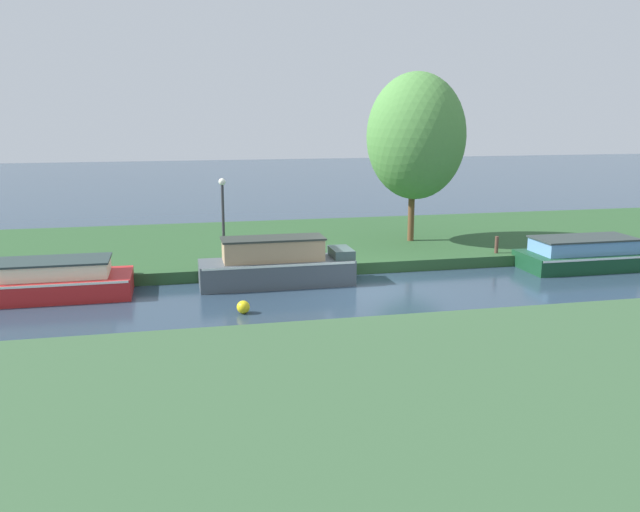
{
  "coord_description": "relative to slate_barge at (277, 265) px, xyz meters",
  "views": [
    {
      "loc": [
        -6.2,
        -19.9,
        5.54
      ],
      "look_at": [
        -1.52,
        1.2,
        0.9
      ],
      "focal_mm": 37.81,
      "sensor_mm": 36.0,
      "label": 1
    }
  ],
  "objects": [
    {
      "name": "ground_plane",
      "position": [
        2.94,
        -1.2,
        -0.68
      ],
      "size": [
        120.0,
        120.0,
        0.0
      ],
      "primitive_type": "plane",
      "color": "#273A4D"
    },
    {
      "name": "riverbank_far",
      "position": [
        2.94,
        5.8,
        -0.48
      ],
      "size": [
        72.0,
        10.0,
        0.4
      ],
      "primitive_type": "cube",
      "color": "#29502A",
      "rests_on": "ground_plane"
    },
    {
      "name": "riverbank_near",
      "position": [
        2.94,
        -10.2,
        -0.48
      ],
      "size": [
        72.0,
        10.0,
        0.4
      ],
      "primitive_type": "cube",
      "color": "#365936",
      "rests_on": "ground_plane"
    },
    {
      "name": "slate_barge",
      "position": [
        0.0,
        0.0,
        0.0
      ],
      "size": [
        4.98,
        1.51,
        1.58
      ],
      "color": "#464F56",
      "rests_on": "ground_plane"
    },
    {
      "name": "forest_narrowboat",
      "position": [
        11.31,
        -0.0,
        -0.18
      ],
      "size": [
        4.87,
        2.13,
        1.14
      ],
      "color": "#144126",
      "rests_on": "ground_plane"
    },
    {
      "name": "red_cruiser",
      "position": [
        -7.0,
        0.0,
        -0.17
      ],
      "size": [
        4.93,
        2.07,
        1.17
      ],
      "color": "red",
      "rests_on": "ground_plane"
    },
    {
      "name": "willow_tree_left",
      "position": [
        6.18,
        4.14,
        3.92
      ],
      "size": [
        3.85,
        4.04,
        6.67
      ],
      "color": "brown",
      "rests_on": "riverbank_far"
    },
    {
      "name": "lamp_post",
      "position": [
        -1.55,
        2.12,
        1.56
      ],
      "size": [
        0.24,
        0.24,
        2.91
      ],
      "color": "#333338",
      "rests_on": "riverbank_far"
    },
    {
      "name": "mooring_post_near",
      "position": [
        8.43,
        1.37,
        0.04
      ],
      "size": [
        0.13,
        0.13,
        0.63
      ],
      "primitive_type": "cylinder",
      "color": "brown",
      "rests_on": "riverbank_far"
    },
    {
      "name": "channel_buoy",
      "position": [
        -1.44,
        -2.94,
        -0.49
      ],
      "size": [
        0.37,
        0.37,
        0.37
      ],
      "primitive_type": "sphere",
      "color": "yellow",
      "rests_on": "ground_plane"
    }
  ]
}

